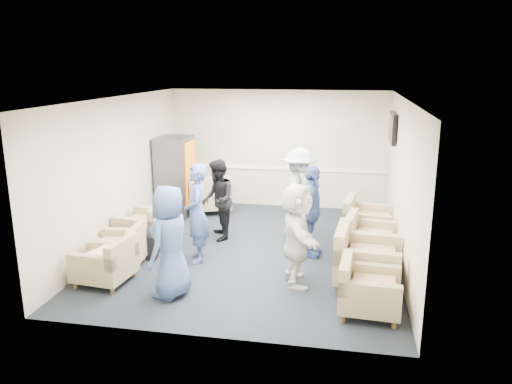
% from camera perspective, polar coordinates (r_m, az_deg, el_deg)
% --- Properties ---
extents(floor, '(6.00, 6.00, 0.00)m').
position_cam_1_polar(floor, '(9.06, -0.30, -6.67)').
color(floor, black).
rests_on(floor, ground).
extents(ceiling, '(6.00, 6.00, 0.00)m').
position_cam_1_polar(ceiling, '(8.47, -0.32, 10.64)').
color(ceiling, white).
rests_on(ceiling, back_wall).
extents(back_wall, '(5.00, 0.02, 2.70)m').
position_cam_1_polar(back_wall, '(11.57, 2.48, 4.91)').
color(back_wall, beige).
rests_on(back_wall, floor).
extents(front_wall, '(5.00, 0.02, 2.70)m').
position_cam_1_polar(front_wall, '(5.85, -5.82, -4.69)').
color(front_wall, beige).
rests_on(front_wall, floor).
extents(left_wall, '(0.02, 6.00, 2.70)m').
position_cam_1_polar(left_wall, '(9.44, -15.39, 2.24)').
color(left_wall, beige).
rests_on(left_wall, floor).
extents(right_wall, '(0.02, 6.00, 2.70)m').
position_cam_1_polar(right_wall, '(8.57, 16.36, 0.96)').
color(right_wall, beige).
rests_on(right_wall, floor).
extents(chair_rail, '(4.98, 0.04, 0.06)m').
position_cam_1_polar(chair_rail, '(11.63, 2.44, 2.71)').
color(chair_rail, white).
rests_on(chair_rail, back_wall).
extents(tv, '(0.10, 1.00, 0.58)m').
position_cam_1_polar(tv, '(10.21, 15.33, 7.10)').
color(tv, black).
rests_on(tv, right_wall).
extents(armchair_left_near, '(0.85, 0.85, 0.62)m').
position_cam_1_polar(armchair_left_near, '(7.98, -16.62, -7.91)').
color(armchair_left_near, '#958060').
rests_on(armchair_left_near, floor).
extents(armchair_left_mid, '(0.82, 0.82, 0.61)m').
position_cam_1_polar(armchair_left_mid, '(8.52, -15.10, -6.39)').
color(armchair_left_mid, '#958060').
rests_on(armchair_left_mid, floor).
extents(armchair_left_far, '(0.98, 0.98, 0.70)m').
position_cam_1_polar(armchair_left_far, '(9.33, -12.18, -4.09)').
color(armchair_left_far, '#958060').
rests_on(armchair_left_far, floor).
extents(armchair_right_near, '(0.85, 0.85, 0.64)m').
position_cam_1_polar(armchair_right_near, '(6.94, 12.43, -11.00)').
color(armchair_right_near, '#958060').
rests_on(armchair_right_near, floor).
extents(armchair_right_midnear, '(1.02, 1.02, 0.76)m').
position_cam_1_polar(armchair_right_midnear, '(7.74, 12.15, -7.75)').
color(armchair_right_midnear, '#958060').
rests_on(armchair_right_midnear, floor).
extents(armchair_right_midfar, '(0.95, 0.95, 0.67)m').
position_cam_1_polar(armchair_right_midfar, '(8.75, 12.60, -5.48)').
color(armchair_right_midfar, '#958060').
rests_on(armchair_right_midfar, floor).
extents(armchair_right_far, '(1.00, 1.00, 0.71)m').
position_cam_1_polar(armchair_right_far, '(9.61, 12.36, -3.52)').
color(armchair_right_far, '#958060').
rests_on(armchair_right_far, floor).
extents(armchair_corner, '(1.23, 1.23, 0.75)m').
position_cam_1_polar(armchair_corner, '(11.27, -5.45, -0.47)').
color(armchair_corner, '#958060').
rests_on(armchair_corner, floor).
extents(vending_machine, '(0.71, 0.82, 1.74)m').
position_cam_1_polar(vending_machine, '(11.08, -9.17, 1.80)').
color(vending_machine, '#53535B').
rests_on(vending_machine, floor).
extents(backpack, '(0.31, 0.24, 0.50)m').
position_cam_1_polar(backpack, '(8.79, -12.23, -5.89)').
color(backpack, black).
rests_on(backpack, floor).
extents(pillow, '(0.40, 0.49, 0.13)m').
position_cam_1_polar(pillow, '(7.93, -16.72, -6.79)').
color(pillow, white).
rests_on(pillow, armchair_left_near).
extents(person_front_left, '(0.70, 0.90, 1.64)m').
position_cam_1_polar(person_front_left, '(7.19, -9.81, -5.64)').
color(person_front_left, '#3C5591').
rests_on(person_front_left, floor).
extents(person_mid_left, '(0.56, 0.70, 1.68)m').
position_cam_1_polar(person_mid_left, '(8.40, -6.79, -2.42)').
color(person_mid_left, '#3C5591').
rests_on(person_mid_left, floor).
extents(person_back_left, '(0.79, 0.89, 1.54)m').
position_cam_1_polar(person_back_left, '(9.43, -4.40, -0.93)').
color(person_back_left, black).
rests_on(person_back_left, floor).
extents(person_back_right, '(0.70, 1.16, 1.74)m').
position_cam_1_polar(person_back_right, '(9.49, 4.95, -0.19)').
color(person_back_right, silver).
rests_on(person_back_right, floor).
extents(person_mid_right, '(0.48, 0.97, 1.60)m').
position_cam_1_polar(person_mid_right, '(8.62, 6.30, -2.22)').
color(person_mid_right, '#3C5591').
rests_on(person_mid_right, floor).
extents(person_front_right, '(0.79, 1.53, 1.58)m').
position_cam_1_polar(person_front_right, '(7.50, 4.70, -4.85)').
color(person_front_right, silver).
rests_on(person_front_right, floor).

